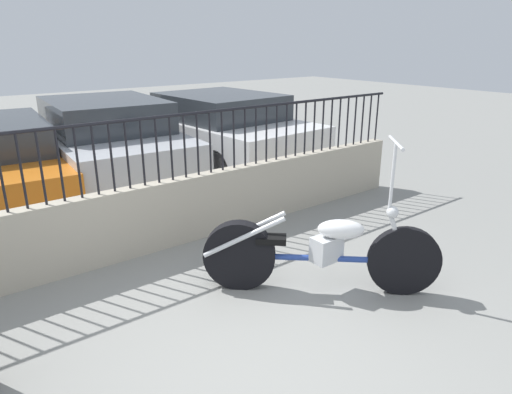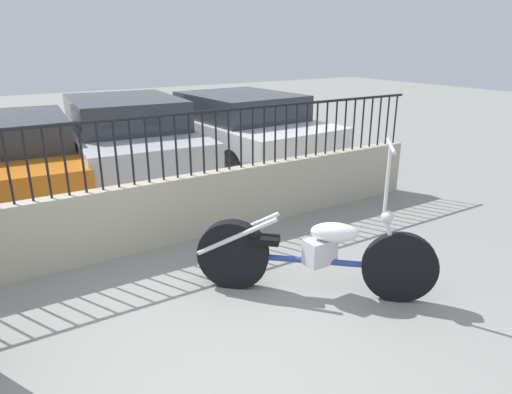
% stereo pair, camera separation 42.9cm
% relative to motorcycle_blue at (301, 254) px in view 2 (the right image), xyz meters
% --- Properties ---
extents(ground_plane, '(40.00, 40.00, 0.00)m').
position_rel_motorcycle_blue_xyz_m(ground_plane, '(-1.07, -0.57, -0.40)').
color(ground_plane, gray).
extents(low_wall, '(8.41, 0.18, 0.77)m').
position_rel_motorcycle_blue_xyz_m(low_wall, '(-1.07, 1.71, -0.01)').
color(low_wall, '#B2A893').
rests_on(low_wall, ground_plane).
extents(fence_railing, '(8.41, 0.04, 0.74)m').
position_rel_motorcycle_blue_xyz_m(fence_railing, '(-1.07, 1.71, 0.86)').
color(fence_railing, black).
rests_on(fence_railing, low_wall).
extents(motorcycle_blue, '(1.73, 1.56, 1.46)m').
position_rel_motorcycle_blue_xyz_m(motorcycle_blue, '(0.00, 0.00, 0.00)').
color(motorcycle_blue, black).
rests_on(motorcycle_blue, ground_plane).
extents(car_orange, '(2.13, 4.46, 1.22)m').
position_rel_motorcycle_blue_xyz_m(car_orange, '(-1.95, 4.64, 0.23)').
color(car_orange, black).
rests_on(car_orange, ground_plane).
extents(car_silver, '(2.09, 4.39, 1.39)m').
position_rel_motorcycle_blue_xyz_m(car_silver, '(-0.24, 4.58, 0.30)').
color(car_silver, black).
rests_on(car_silver, ground_plane).
extents(car_white, '(2.17, 4.40, 1.35)m').
position_rel_motorcycle_blue_xyz_m(car_white, '(1.84, 4.46, 0.29)').
color(car_white, black).
rests_on(car_white, ground_plane).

